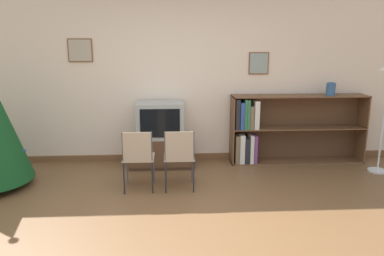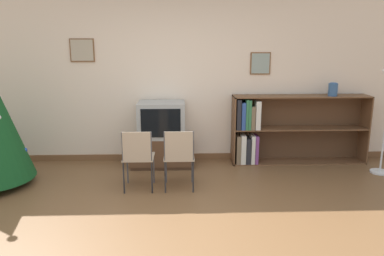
% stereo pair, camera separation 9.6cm
% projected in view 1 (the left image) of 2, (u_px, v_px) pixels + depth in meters
% --- Properties ---
extents(ground_plane, '(24.00, 24.00, 0.00)m').
position_uv_depth(ground_plane, '(176.00, 232.00, 3.87)').
color(ground_plane, brown).
extents(wall_back, '(9.13, 0.11, 2.70)m').
position_uv_depth(wall_back, '(173.00, 78.00, 5.94)').
color(wall_back, beige).
rests_on(wall_back, ground_plane).
extents(tv_console, '(0.99, 0.53, 0.47)m').
position_uv_depth(tv_console, '(161.00, 151.00, 5.86)').
color(tv_console, '#412A1A').
rests_on(tv_console, ground_plane).
extents(television, '(0.71, 0.52, 0.55)m').
position_uv_depth(television, '(160.00, 120.00, 5.74)').
color(television, '#9E9E99').
rests_on(television, tv_console).
extents(folding_chair_left, '(0.40, 0.40, 0.82)m').
position_uv_depth(folding_chair_left, '(138.00, 156.00, 4.82)').
color(folding_chair_left, tan).
rests_on(folding_chair_left, ground_plane).
extents(folding_chair_right, '(0.40, 0.40, 0.82)m').
position_uv_depth(folding_chair_right, '(179.00, 156.00, 4.84)').
color(folding_chair_right, tan).
rests_on(folding_chair_right, ground_plane).
extents(bookshelf, '(2.14, 0.36, 1.09)m').
position_uv_depth(bookshelf, '(273.00, 130.00, 5.99)').
color(bookshelf, brown).
rests_on(bookshelf, ground_plane).
extents(vase, '(0.14, 0.14, 0.21)m').
position_uv_depth(vase, '(331.00, 89.00, 5.83)').
color(vase, '#335684').
rests_on(vase, bookshelf).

